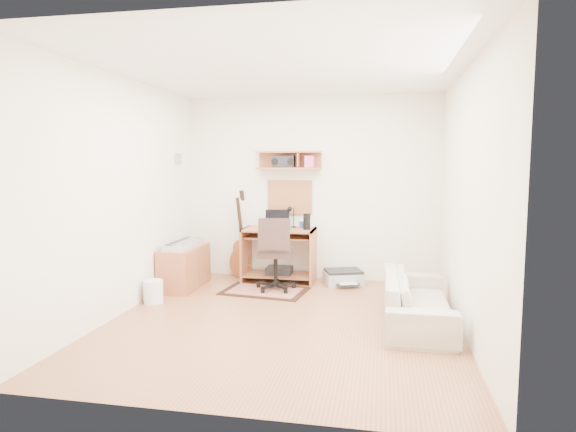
% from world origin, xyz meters
% --- Properties ---
extents(floor, '(3.60, 4.00, 0.01)m').
position_xyz_m(floor, '(0.00, 0.00, -0.01)').
color(floor, '#A46A44').
rests_on(floor, ground).
extents(ceiling, '(3.60, 4.00, 0.01)m').
position_xyz_m(ceiling, '(0.00, 0.00, 2.60)').
color(ceiling, white).
rests_on(ceiling, ground).
extents(back_wall, '(3.60, 0.01, 2.60)m').
position_xyz_m(back_wall, '(0.00, 2.00, 1.30)').
color(back_wall, white).
rests_on(back_wall, ground).
extents(left_wall, '(0.01, 4.00, 2.60)m').
position_xyz_m(left_wall, '(-1.80, 0.00, 1.30)').
color(left_wall, white).
rests_on(left_wall, ground).
extents(right_wall, '(0.01, 4.00, 2.60)m').
position_xyz_m(right_wall, '(1.80, 0.00, 1.30)').
color(right_wall, white).
rests_on(right_wall, ground).
extents(wall_shelf, '(0.90, 0.25, 0.26)m').
position_xyz_m(wall_shelf, '(-0.30, 1.88, 1.70)').
color(wall_shelf, '#B4653F').
rests_on(wall_shelf, back_wall).
extents(cork_board, '(0.64, 0.03, 0.49)m').
position_xyz_m(cork_board, '(-0.30, 1.98, 1.17)').
color(cork_board, tan).
rests_on(cork_board, back_wall).
extents(wall_photo, '(0.02, 0.20, 0.15)m').
position_xyz_m(wall_photo, '(-1.79, 1.50, 1.72)').
color(wall_photo, '#4C8CBF').
rests_on(wall_photo, left_wall).
extents(desk, '(1.00, 0.55, 0.75)m').
position_xyz_m(desk, '(-0.41, 1.73, 0.38)').
color(desk, '#B4653F').
rests_on(desk, floor).
extents(laptop, '(0.37, 0.37, 0.26)m').
position_xyz_m(laptop, '(-0.44, 1.71, 0.88)').
color(laptop, silver).
rests_on(laptop, desk).
extents(speaker, '(0.10, 0.10, 0.22)m').
position_xyz_m(speaker, '(-0.01, 1.68, 0.86)').
color(speaker, black).
rests_on(speaker, desk).
extents(desk_lamp, '(0.10, 0.10, 0.30)m').
position_xyz_m(desk_lamp, '(-0.22, 1.87, 0.90)').
color(desk_lamp, black).
rests_on(desk_lamp, desk).
extents(pencil_cup, '(0.06, 0.06, 0.09)m').
position_xyz_m(pencil_cup, '(-0.11, 1.83, 0.80)').
color(pencil_cup, '#2E418B').
rests_on(pencil_cup, desk).
extents(boombox, '(0.30, 0.14, 0.16)m').
position_xyz_m(boombox, '(-0.37, 1.87, 1.68)').
color(boombox, black).
rests_on(boombox, wall_shelf).
extents(rug, '(1.14, 0.84, 0.01)m').
position_xyz_m(rug, '(-0.47, 1.12, 0.01)').
color(rug, tan).
rests_on(rug, floor).
extents(task_chair, '(0.56, 0.56, 0.98)m').
position_xyz_m(task_chair, '(-0.35, 1.22, 0.49)').
color(task_chair, '#34231F').
rests_on(task_chair, floor).
extents(cabinet, '(0.40, 0.90, 0.55)m').
position_xyz_m(cabinet, '(-1.58, 1.13, 0.28)').
color(cabinet, '#B4653F').
rests_on(cabinet, floor).
extents(music_keyboard, '(0.26, 0.83, 0.07)m').
position_xyz_m(music_keyboard, '(-1.58, 1.13, 0.59)').
color(music_keyboard, '#B2B5BA').
rests_on(music_keyboard, cabinet).
extents(guitar, '(0.39, 0.32, 1.27)m').
position_xyz_m(guitar, '(-1.02, 1.86, 0.64)').
color(guitar, brown).
rests_on(guitar, floor).
extents(waste_basket, '(0.30, 0.30, 0.27)m').
position_xyz_m(waste_basket, '(-1.65, 0.36, 0.14)').
color(waste_basket, white).
rests_on(waste_basket, floor).
extents(printer, '(0.60, 0.53, 0.19)m').
position_xyz_m(printer, '(0.50, 1.70, 0.09)').
color(printer, '#A5A8AA').
rests_on(printer, floor).
extents(sofa, '(0.50, 1.70, 0.66)m').
position_xyz_m(sofa, '(1.38, 0.21, 0.33)').
color(sofa, '#BAA893').
rests_on(sofa, floor).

